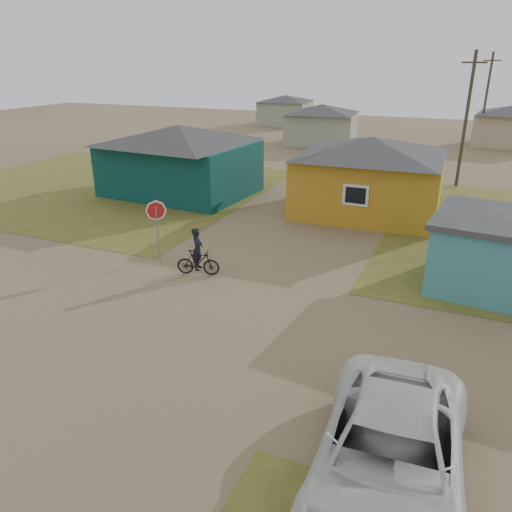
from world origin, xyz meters
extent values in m
plane|color=#846C4C|center=(0.00, 0.00, 0.00)|extent=(120.00, 120.00, 0.00)
cube|color=olive|center=(-14.00, 13.00, 0.01)|extent=(20.00, 18.00, 0.00)
cube|color=#093634|center=(-8.50, 13.50, 1.50)|extent=(8.40, 6.54, 3.00)
pyramid|color=#313234|center=(-8.50, 13.50, 3.50)|extent=(8.93, 7.08, 1.00)
cube|color=#BC831D|center=(2.50, 14.00, 1.50)|extent=(7.21, 6.24, 3.00)
pyramid|color=#313234|center=(2.50, 14.00, 3.45)|extent=(7.72, 6.76, 0.90)
cube|color=silver|center=(2.50, 10.97, 1.65)|extent=(1.20, 0.06, 1.00)
cube|color=black|center=(2.50, 10.94, 1.65)|extent=(0.95, 0.04, 0.75)
cube|color=gray|center=(-6.00, 34.00, 1.40)|extent=(6.49, 5.60, 2.80)
pyramid|color=#313234|center=(-6.00, 34.00, 3.20)|extent=(7.04, 6.15, 0.80)
cube|color=tan|center=(10.00, 40.00, 1.40)|extent=(6.41, 5.50, 2.80)
cube|color=gray|center=(-14.00, 46.00, 1.35)|extent=(5.75, 5.28, 2.70)
pyramid|color=#313234|center=(-14.00, 46.00, 3.05)|extent=(6.28, 5.81, 0.70)
cylinder|color=#48382B|center=(6.50, 22.00, 4.00)|extent=(0.20, 0.20, 8.00)
cube|color=#48382B|center=(6.50, 22.00, 7.30)|extent=(1.40, 0.10, 0.10)
cylinder|color=#48382B|center=(7.50, 38.00, 4.00)|extent=(0.20, 0.20, 8.00)
cube|color=#48382B|center=(7.50, 38.00, 7.30)|extent=(1.40, 0.10, 0.10)
cylinder|color=gray|center=(-3.73, 4.00, 1.12)|extent=(0.07, 0.07, 2.24)
imported|color=black|center=(-1.60, 3.40, 0.49)|extent=(1.68, 0.89, 0.97)
imported|color=black|center=(-1.60, 3.40, 1.03)|extent=(0.53, 0.67, 1.60)
imported|color=silver|center=(6.64, -3.97, 0.81)|extent=(3.04, 6.00, 1.63)
camera|label=1|loc=(7.23, -11.47, 7.63)|focal=35.00mm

